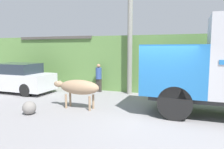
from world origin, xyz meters
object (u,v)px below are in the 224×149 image
at_px(brown_cow, 78,87).
at_px(pedestrian_on_hill, 99,77).
at_px(utility_pole, 130,32).
at_px(roadside_rock, 29,108).
at_px(parked_suv, 16,78).

distance_m(brown_cow, pedestrian_on_hill, 3.47).
distance_m(utility_pole, roadside_rock, 6.18).
xyz_separation_m(parked_suv, utility_pole, (5.99, 1.76, 2.48)).
relative_size(brown_cow, utility_pole, 0.32).
bearing_deg(brown_cow, utility_pole, 65.62).
bearing_deg(roadside_rock, brown_cow, 46.27).
relative_size(utility_pole, roadside_rock, 12.70).
height_order(parked_suv, pedestrian_on_hill, parked_suv).
distance_m(pedestrian_on_hill, utility_pole, 2.98).
distance_m(parked_suv, pedestrian_on_hill, 4.56).
bearing_deg(pedestrian_on_hill, brown_cow, 110.68).
bearing_deg(pedestrian_on_hill, utility_pole, -168.09).
bearing_deg(parked_suv, pedestrian_on_hill, 21.77).
height_order(pedestrian_on_hill, roadside_rock, pedestrian_on_hill).
height_order(brown_cow, pedestrian_on_hill, pedestrian_on_hill).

